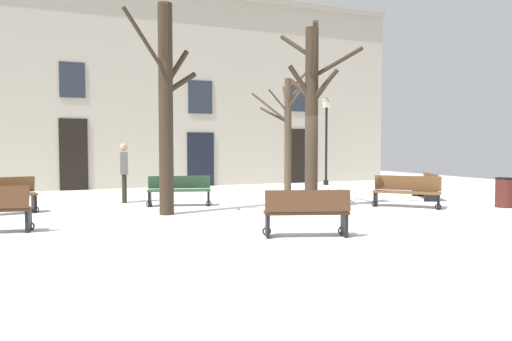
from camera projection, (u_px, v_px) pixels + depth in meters
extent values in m
plane|color=white|center=(279.00, 210.00, 12.76)|extent=(30.17, 30.17, 0.00)
cube|color=#BCB29E|center=(196.00, 88.00, 20.23)|extent=(18.86, 0.40, 8.33)
cube|color=black|center=(74.00, 155.00, 18.30)|extent=(1.03, 0.08, 2.75)
cube|color=#262D38|center=(72.00, 80.00, 18.15)|extent=(0.93, 0.06, 1.34)
cube|color=black|center=(201.00, 159.00, 20.23)|extent=(1.16, 0.08, 2.27)
cube|color=#262D38|center=(200.00, 97.00, 20.09)|extent=(1.04, 0.06, 1.39)
cube|color=black|center=(302.00, 156.00, 22.07)|extent=(1.27, 0.08, 2.49)
cube|color=#262D38|center=(302.00, 99.00, 21.94)|extent=(1.15, 0.06, 1.19)
cylinder|color=#382B1E|center=(166.00, 110.00, 11.73)|extent=(0.36, 0.36, 5.18)
cylinder|color=#382B1E|center=(180.00, 83.00, 11.99)|extent=(0.93, 0.45, 0.66)
cylinder|color=#382B1E|center=(176.00, 68.00, 11.90)|extent=(0.74, 0.39, 0.97)
cylinder|color=#382B1E|center=(165.00, 35.00, 11.21)|extent=(0.34, 1.02, 1.34)
cylinder|color=#382B1E|center=(145.00, 42.00, 11.08)|extent=(1.19, 0.90, 1.35)
cylinder|color=#382B1E|center=(312.00, 119.00, 12.83)|extent=(0.35, 0.35, 4.86)
cylinder|color=#382B1E|center=(301.00, 90.00, 13.38)|extent=(0.16, 1.33, 0.79)
cylinder|color=#382B1E|center=(324.00, 85.00, 12.54)|extent=(0.52, 0.79, 0.82)
cylinder|color=#382B1E|center=(323.00, 89.00, 13.19)|extent=(1.09, 0.59, 1.04)
cylinder|color=#382B1E|center=(296.00, 47.00, 13.10)|extent=(0.55, 1.09, 0.80)
cylinder|color=#382B1E|center=(301.00, 82.00, 12.72)|extent=(0.73, 0.28, 0.92)
cylinder|color=#382B1E|center=(314.00, 53.00, 12.09)|extent=(0.71, 1.31, 1.35)
cylinder|color=#382B1E|center=(337.00, 63.00, 12.92)|extent=(1.51, 0.34, 0.94)
cylinder|color=#4C3D2D|center=(288.00, 137.00, 16.63)|extent=(0.25, 0.25, 4.04)
cylinder|color=#4C3D2D|center=(274.00, 115.00, 16.93)|extent=(0.71, 1.09, 0.64)
cylinder|color=#4C3D2D|center=(295.00, 92.00, 17.07)|extent=(1.05, 0.86, 0.74)
cylinder|color=#4C3D2D|center=(298.00, 94.00, 16.06)|extent=(0.26, 1.20, 0.93)
cylinder|color=#4C3D2D|center=(301.00, 79.00, 16.67)|extent=(1.01, 0.16, 1.01)
cylinder|color=#4C3D2D|center=(279.00, 101.00, 16.33)|extent=(0.86, 0.24, 0.79)
cylinder|color=#4C3D2D|center=(270.00, 108.00, 16.75)|extent=(1.10, 0.89, 1.08)
cylinder|color=#4C3D2D|center=(286.00, 101.00, 16.90)|extent=(0.23, 0.76, 1.10)
cylinder|color=black|center=(326.00, 146.00, 20.78)|extent=(0.10, 0.10, 3.37)
cylinder|color=black|center=(326.00, 183.00, 20.87)|extent=(0.22, 0.22, 0.20)
cube|color=beige|center=(327.00, 104.00, 20.69)|extent=(0.24, 0.24, 0.36)
cone|color=black|center=(327.00, 99.00, 20.68)|extent=(0.30, 0.30, 0.14)
cylinder|color=#4C1E19|center=(504.00, 193.00, 13.23)|extent=(0.47, 0.47, 0.79)
torus|color=black|center=(505.00, 178.00, 13.21)|extent=(0.49, 0.49, 0.04)
cube|color=black|center=(34.00, 203.00, 12.25)|extent=(0.15, 0.40, 0.48)
torus|color=black|center=(36.00, 210.00, 12.12)|extent=(0.17, 0.07, 0.17)
cube|color=brown|center=(406.00, 192.00, 13.18)|extent=(1.57, 1.60, 0.05)
cube|color=brown|center=(407.00, 183.00, 13.36)|extent=(1.31, 1.34, 0.41)
cube|color=black|center=(376.00, 199.00, 13.53)|extent=(0.33, 0.33, 0.42)
torus|color=black|center=(375.00, 204.00, 13.37)|extent=(0.14, 0.14, 0.17)
cube|color=black|center=(439.00, 201.00, 12.86)|extent=(0.33, 0.33, 0.42)
torus|color=black|center=(438.00, 207.00, 12.71)|extent=(0.14, 0.14, 0.17)
cube|color=#51331E|center=(306.00, 212.00, 8.94)|extent=(1.63, 0.91, 0.05)
cube|color=#51331E|center=(308.00, 201.00, 8.73)|extent=(1.52, 0.61, 0.40)
cube|color=black|center=(344.00, 224.00, 8.99)|extent=(0.18, 0.38, 0.46)
torus|color=black|center=(342.00, 231.00, 9.16)|extent=(0.17, 0.08, 0.17)
cube|color=black|center=(267.00, 225.00, 8.91)|extent=(0.18, 0.38, 0.46)
torus|color=black|center=(267.00, 231.00, 9.07)|extent=(0.17, 0.08, 0.17)
cube|color=black|center=(29.00, 220.00, 9.49)|extent=(0.11, 0.38, 0.46)
torus|color=black|center=(30.00, 226.00, 9.65)|extent=(0.17, 0.05, 0.17)
cube|color=brown|center=(424.00, 186.00, 15.37)|extent=(1.21, 1.73, 0.05)
cube|color=brown|center=(431.00, 179.00, 15.34)|extent=(0.88, 1.56, 0.36)
cube|color=black|center=(418.00, 190.00, 16.18)|extent=(0.38, 0.24, 0.43)
torus|color=black|center=(413.00, 194.00, 16.21)|extent=(0.11, 0.16, 0.17)
cube|color=black|center=(431.00, 195.00, 14.59)|extent=(0.38, 0.24, 0.43)
torus|color=black|center=(425.00, 199.00, 14.61)|extent=(0.11, 0.16, 0.17)
cube|color=#2D4C33|center=(179.00, 190.00, 13.50)|extent=(1.82, 0.89, 0.05)
cube|color=#2D4C33|center=(179.00, 182.00, 13.69)|extent=(1.73, 0.56, 0.36)
cube|color=black|center=(150.00, 199.00, 13.42)|extent=(0.16, 0.39, 0.45)
torus|color=black|center=(149.00, 204.00, 13.26)|extent=(0.17, 0.07, 0.17)
cube|color=black|center=(208.00, 198.00, 13.62)|extent=(0.16, 0.39, 0.45)
torus|color=black|center=(209.00, 203.00, 13.46)|extent=(0.17, 0.07, 0.17)
cylinder|color=#2D271E|center=(124.00, 189.00, 14.23)|extent=(0.14, 0.14, 0.86)
cylinder|color=#2D271E|center=(124.00, 188.00, 14.40)|extent=(0.14, 0.14, 0.86)
cube|color=slate|center=(124.00, 163.00, 14.28)|extent=(0.26, 0.40, 0.66)
sphere|color=tan|center=(124.00, 147.00, 14.25)|extent=(0.24, 0.24, 0.24)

